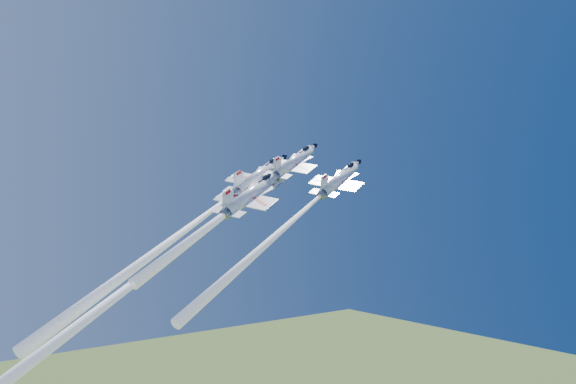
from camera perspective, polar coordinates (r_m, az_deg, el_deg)
jet_lead at (r=105.92m, az=-3.75°, el=-0.55°), size 36.01×16.41×31.97m
jet_left at (r=101.64m, az=-8.78°, el=-3.10°), size 43.15×19.58×40.13m
jet_right at (r=98.49m, az=0.25°, el=-2.68°), size 36.36×16.53×33.06m
jet_slot at (r=91.03m, az=-12.87°, el=-7.38°), size 52.35×23.58×52.67m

